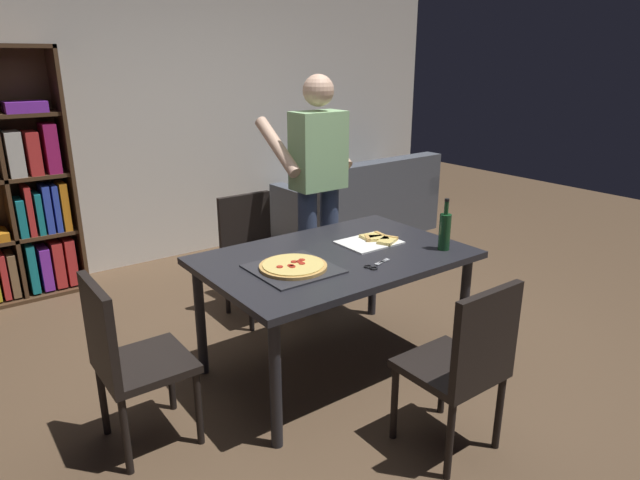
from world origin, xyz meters
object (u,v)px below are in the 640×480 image
object	(u,v)px
chair_left_end	(126,355)
chair_far_side	(253,248)
dining_table	(335,266)
chair_near_camera	(465,360)
kitchen_scissors	(375,265)
person_serving_pizza	(317,181)
wine_bottle	(445,231)
pepperoni_pizza_on_tray	(293,267)
couch	(361,208)

from	to	relation	value
chair_left_end	chair_far_side	bearing A→B (deg)	38.23
dining_table	chair_near_camera	xyz separation A→B (m)	(-0.00, -0.99, -0.17)
chair_near_camera	kitchen_scissors	bearing A→B (deg)	85.22
person_serving_pizza	kitchen_scissors	xyz separation A→B (m)	(-0.37, -1.06, -0.24)
wine_bottle	pepperoni_pizza_on_tray	bearing A→B (deg)	164.29
dining_table	person_serving_pizza	size ratio (longest dim) A/B	0.88
dining_table	kitchen_scissors	size ratio (longest dim) A/B	7.78
chair_left_end	kitchen_scissors	bearing A→B (deg)	-12.22
dining_table	chair_near_camera	bearing A→B (deg)	-90.00
chair_left_end	wine_bottle	size ratio (longest dim) A/B	2.85
chair_far_side	wine_bottle	distance (m)	1.48
chair_near_camera	couch	distance (m)	3.54
chair_left_end	person_serving_pizza	bearing A→B (deg)	24.51
wine_bottle	dining_table	bearing A→B (deg)	151.51
wine_bottle	chair_near_camera	bearing A→B (deg)	-131.02
wine_bottle	chair_far_side	bearing A→B (deg)	114.11
person_serving_pizza	wine_bottle	distance (m)	1.11
chair_far_side	couch	distance (m)	2.16
chair_near_camera	pepperoni_pizza_on_tray	world-z (taller)	chair_near_camera
chair_left_end	kitchen_scissors	xyz separation A→B (m)	(1.32, -0.29, 0.24)
wine_bottle	kitchen_scissors	bearing A→B (deg)	176.46
pepperoni_pizza_on_tray	chair_far_side	bearing A→B (deg)	72.22
chair_left_end	kitchen_scissors	size ratio (longest dim) A/B	4.54
chair_left_end	wine_bottle	xyz separation A→B (m)	(1.84, -0.32, 0.36)
chair_near_camera	chair_far_side	world-z (taller)	same
chair_left_end	pepperoni_pizza_on_tray	distance (m)	0.96
chair_left_end	couch	bearing A→B (deg)	32.16
person_serving_pizza	pepperoni_pizza_on_tray	bearing A→B (deg)	-132.85
chair_left_end	pepperoni_pizza_on_tray	xyz separation A→B (m)	(0.92, -0.06, 0.25)
dining_table	person_serving_pizza	bearing A→B (deg)	60.69
chair_near_camera	chair_left_end	distance (m)	1.60
chair_near_camera	couch	size ratio (longest dim) A/B	0.52
couch	chair_left_end	bearing A→B (deg)	-147.84
kitchen_scissors	chair_left_end	bearing A→B (deg)	167.78
person_serving_pizza	kitchen_scissors	size ratio (longest dim) A/B	8.82
dining_table	chair_left_end	world-z (taller)	chair_left_end
kitchen_scissors	couch	bearing A→B (deg)	50.95
chair_near_camera	person_serving_pizza	xyz separation A→B (m)	(0.43, 1.76, 0.49)
person_serving_pizza	pepperoni_pizza_on_tray	distance (m)	1.15
kitchen_scissors	person_serving_pizza	bearing A→B (deg)	70.51
wine_bottle	kitchen_scissors	world-z (taller)	wine_bottle
kitchen_scissors	chair_near_camera	bearing A→B (deg)	-94.78
chair_near_camera	pepperoni_pizza_on_tray	size ratio (longest dim) A/B	2.08
wine_bottle	couch	bearing A→B (deg)	60.26
chair_near_camera	chair_far_side	xyz separation A→B (m)	(0.00, 1.98, 0.00)
kitchen_scissors	chair_far_side	bearing A→B (deg)	92.65
chair_far_side	chair_left_end	xyz separation A→B (m)	(-1.26, -0.99, 0.00)
wine_bottle	chair_left_end	bearing A→B (deg)	170.22
pepperoni_pizza_on_tray	kitchen_scissors	distance (m)	0.46
person_serving_pizza	pepperoni_pizza_on_tray	world-z (taller)	person_serving_pizza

